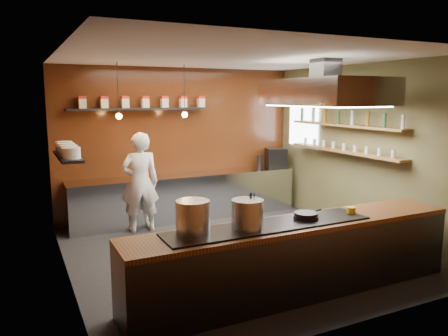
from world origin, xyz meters
TOP-DOWN VIEW (x-y plane):
  - floor at (0.00, 0.00)m, footprint 5.00×5.00m
  - back_wall at (0.00, 2.50)m, footprint 5.00×0.00m
  - left_wall at (-2.50, 0.00)m, footprint 0.00×5.00m
  - right_wall at (2.50, 0.00)m, footprint 0.00×5.00m
  - ceiling at (0.00, 0.00)m, footprint 5.00×5.00m
  - window_pane at (2.45, 1.70)m, footprint 0.00×1.00m
  - prep_counter at (0.00, 2.17)m, footprint 4.60×0.65m
  - pass_counter at (-0.00, -1.60)m, footprint 4.40×0.72m
  - tin_shelf at (-0.90, 2.36)m, footprint 2.60×0.26m
  - plate_shelf at (-2.34, 1.00)m, footprint 0.30×1.40m
  - bottle_shelf_upper at (2.34, 0.30)m, footprint 0.26×2.80m
  - bottle_shelf_lower at (2.34, 0.30)m, footprint 0.26×2.80m
  - extractor_hood at (1.30, -0.40)m, footprint 1.20×2.00m
  - pendant_left at (-1.40, 1.70)m, footprint 0.10×0.10m
  - pendant_right at (-0.20, 1.70)m, footprint 0.10×0.10m
  - storage_tins at (-0.75, 2.36)m, footprint 2.43×0.13m
  - plate_stacks at (-2.34, 1.00)m, footprint 0.26×1.16m
  - bottles at (2.34, 0.30)m, footprint 0.06×2.66m
  - wine_glasses at (2.34, 0.30)m, footprint 0.07×2.37m
  - stockpot_large at (-1.34, -1.51)m, footprint 0.39×0.39m
  - stockpot_small at (-0.72, -1.63)m, footprint 0.42×0.42m
  - utensil_crock at (-0.62, -1.56)m, footprint 0.17×0.17m
  - frying_pan at (0.14, -1.58)m, footprint 0.47×0.31m
  - butter_jar at (0.82, -1.63)m, footprint 0.14×0.14m
  - espresso_machine at (2.10, 2.19)m, footprint 0.50×0.49m
  - chef at (-1.05, 1.74)m, footprint 0.70×0.50m

SIDE VIEW (x-z plane):
  - floor at x=0.00m, z-range 0.00..0.00m
  - prep_counter at x=0.00m, z-range 0.00..0.90m
  - pass_counter at x=0.00m, z-range 0.00..0.94m
  - chef at x=-1.05m, z-range 0.00..1.81m
  - butter_jar at x=0.82m, z-range 0.92..1.02m
  - frying_pan at x=0.14m, z-range 0.94..1.02m
  - utensil_crock at x=-0.62m, z-range 0.94..1.12m
  - espresso_machine at x=2.10m, z-range 0.90..1.31m
  - stockpot_small at x=-0.72m, z-range 0.94..1.28m
  - stockpot_large at x=-1.34m, z-range 0.94..1.31m
  - bottle_shelf_lower at x=2.34m, z-range 1.43..1.47m
  - back_wall at x=0.00m, z-range -1.00..4.00m
  - left_wall at x=-2.50m, z-range -1.00..4.00m
  - right_wall at x=2.50m, z-range -1.00..4.00m
  - wine_glasses at x=2.34m, z-range 1.47..1.60m
  - plate_shelf at x=-2.34m, z-range 1.53..1.57m
  - plate_stacks at x=-2.34m, z-range 1.57..1.73m
  - window_pane at x=2.45m, z-range 1.40..2.40m
  - bottle_shelf_upper at x=2.34m, z-range 1.90..1.94m
  - bottles at x=2.34m, z-range 1.94..2.18m
  - pendant_left at x=-1.40m, z-range 1.68..2.63m
  - pendant_right at x=-0.20m, z-range 1.68..2.63m
  - tin_shelf at x=-0.90m, z-range 2.18..2.22m
  - storage_tins at x=-0.75m, z-range 2.22..2.44m
  - extractor_hood at x=1.30m, z-range 2.15..2.87m
  - ceiling at x=0.00m, z-range 3.00..3.00m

